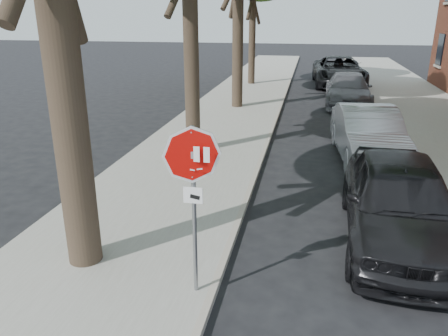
% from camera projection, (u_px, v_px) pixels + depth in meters
% --- Properties ---
extents(ground, '(120.00, 120.00, 0.00)m').
position_uv_depth(ground, '(241.00, 302.00, 6.64)').
color(ground, black).
rests_on(ground, ground).
extents(sidewalk_left, '(4.00, 55.00, 0.12)m').
position_uv_depth(sidewalk_left, '(227.00, 117.00, 18.17)').
color(sidewalk_left, gray).
rests_on(sidewalk_left, ground).
extents(sidewalk_right, '(4.00, 55.00, 0.12)m').
position_uv_depth(sidewalk_right, '(445.00, 127.00, 16.63)').
color(sidewalk_right, gray).
rests_on(sidewalk_right, ground).
extents(curb_left, '(0.12, 55.00, 0.13)m').
position_uv_depth(curb_left, '(276.00, 119.00, 17.80)').
color(curb_left, '#9E9384').
rests_on(curb_left, ground).
extents(curb_right, '(0.12, 55.00, 0.13)m').
position_uv_depth(curb_right, '(389.00, 124.00, 17.00)').
color(curb_right, '#9E9384').
rests_on(curb_right, ground).
extents(stop_sign, '(0.76, 0.34, 2.61)m').
position_uv_depth(stop_sign, '(193.00, 180.00, 6.09)').
color(stop_sign, gray).
rests_on(stop_sign, sidewalk_left).
extents(car_a, '(2.14, 4.91, 1.65)m').
position_uv_depth(car_a, '(399.00, 201.00, 8.18)').
color(car_a, black).
rests_on(car_a, ground).
extents(car_b, '(2.02, 4.80, 1.54)m').
position_uv_depth(car_b, '(368.00, 134.00, 12.87)').
color(car_b, '#A9ABB1').
rests_on(car_b, ground).
extents(car_c, '(2.15, 5.07, 1.46)m').
position_uv_depth(car_c, '(348.00, 90.00, 20.59)').
color(car_c, '#56555B').
rests_on(car_c, ground).
extents(car_d, '(3.15, 6.31, 1.72)m').
position_uv_depth(car_d, '(339.00, 71.00, 26.03)').
color(car_d, black).
rests_on(car_d, ground).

